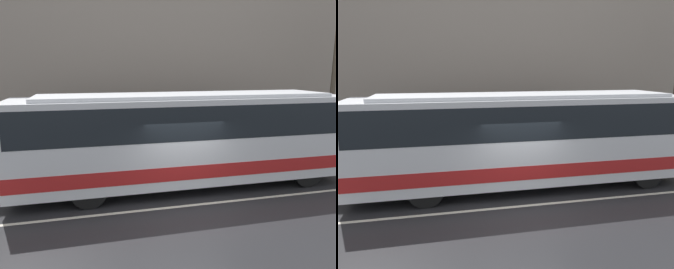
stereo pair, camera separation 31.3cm
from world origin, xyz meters
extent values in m
plane|color=#262628|center=(0.00, 0.00, 0.00)|extent=(60.00, 60.00, 0.00)
cube|color=gray|center=(0.00, 5.43, 0.07)|extent=(60.00, 2.86, 0.13)
cube|color=gray|center=(0.00, 7.01, 4.94)|extent=(60.00, 0.30, 9.88)
cube|color=#2D2B28|center=(0.00, 6.84, 1.23)|extent=(60.00, 0.06, 2.47)
cube|color=beige|center=(0.00, 0.00, 0.00)|extent=(54.00, 0.14, 0.01)
cube|color=silver|center=(0.44, 1.71, 1.76)|extent=(11.53, 2.57, 2.82)
cube|color=#B21E1E|center=(0.44, 1.71, 0.90)|extent=(11.47, 2.59, 0.45)
cube|color=black|center=(0.44, 1.71, 2.45)|extent=(11.18, 2.59, 1.07)
cube|color=orange|center=(6.15, 1.71, 2.98)|extent=(0.12, 1.93, 0.28)
cube|color=silver|center=(0.44, 1.71, 3.23)|extent=(9.80, 2.18, 0.12)
cylinder|color=black|center=(4.60, 0.59, 0.55)|extent=(1.10, 0.28, 1.10)
cylinder|color=black|center=(4.60, 2.84, 0.55)|extent=(1.10, 0.28, 1.10)
cylinder|color=black|center=(-2.93, 0.59, 0.55)|extent=(1.10, 0.28, 1.10)
cylinder|color=black|center=(-2.93, 2.84, 0.55)|extent=(1.10, 0.28, 1.10)
camera|label=1|loc=(-2.92, -8.93, 4.10)|focal=35.00mm
camera|label=2|loc=(-2.61, -9.00, 4.10)|focal=35.00mm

